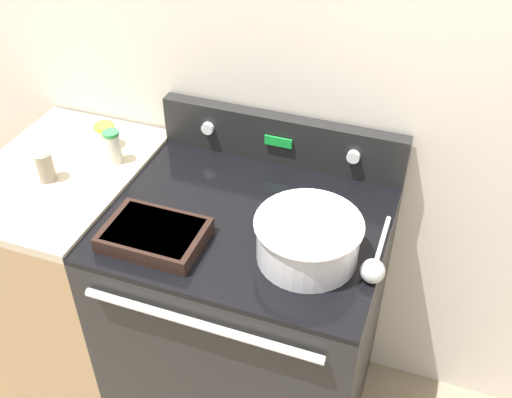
% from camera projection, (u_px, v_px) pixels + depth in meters
% --- Properties ---
extents(kitchen_wall, '(8.00, 0.05, 2.50)m').
position_uv_depth(kitchen_wall, '(289.00, 65.00, 1.82)').
color(kitchen_wall, beige).
rests_on(kitchen_wall, ground_plane).
extents(stove_range, '(0.81, 0.70, 0.94)m').
position_uv_depth(stove_range, '(249.00, 323.00, 2.03)').
color(stove_range, black).
rests_on(stove_range, ground_plane).
extents(control_panel, '(0.81, 0.07, 0.16)m').
position_uv_depth(control_panel, '(281.00, 139.00, 1.91)').
color(control_panel, black).
rests_on(control_panel, stove_range).
extents(side_counter, '(0.49, 0.67, 0.95)m').
position_uv_depth(side_counter, '(84.00, 275.00, 2.20)').
color(side_counter, tan).
rests_on(side_counter, ground_plane).
extents(mixing_bowl, '(0.29, 0.29, 0.13)m').
position_uv_depth(mixing_bowl, '(308.00, 237.00, 1.56)').
color(mixing_bowl, silver).
rests_on(mixing_bowl, stove_range).
extents(casserole_dish, '(0.27, 0.20, 0.05)m').
position_uv_depth(casserole_dish, '(154.00, 234.00, 1.64)').
color(casserole_dish, black).
rests_on(casserole_dish, stove_range).
extents(ladle, '(0.06, 0.29, 0.06)m').
position_uv_depth(ladle, '(374.00, 267.00, 1.54)').
color(ladle, '#B7B7B7').
rests_on(ladle, stove_range).
extents(spice_jar_green_cap, '(0.05, 0.05, 0.11)m').
position_uv_depth(spice_jar_green_cap, '(113.00, 147.00, 1.90)').
color(spice_jar_green_cap, beige).
rests_on(spice_jar_green_cap, side_counter).
extents(spice_jar_yellow_cap, '(0.07, 0.07, 0.08)m').
position_uv_depth(spice_jar_yellow_cap, '(106.00, 135.00, 1.98)').
color(spice_jar_yellow_cap, beige).
rests_on(spice_jar_yellow_cap, side_counter).
extents(spice_jar_white_cap, '(0.06, 0.06, 0.11)m').
position_uv_depth(spice_jar_white_cap, '(45.00, 165.00, 1.83)').
color(spice_jar_white_cap, gray).
rests_on(spice_jar_white_cap, side_counter).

